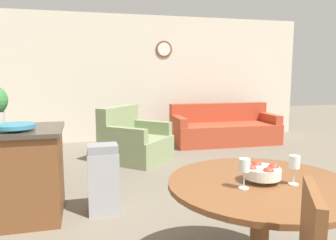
{
  "coord_description": "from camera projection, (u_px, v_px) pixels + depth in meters",
  "views": [
    {
      "loc": [
        -0.98,
        -0.94,
        1.45
      ],
      "look_at": [
        -0.07,
        2.57,
        0.94
      ],
      "focal_mm": 35.0,
      "sensor_mm": 36.0,
      "label": 1
    }
  ],
  "objects": [
    {
      "name": "kitchen_island",
      "position": [
        8.0,
        174.0,
        3.25
      ],
      "size": [
        1.07,
        0.81,
        0.92
      ],
      "color": "brown",
      "rests_on": "ground_plane"
    },
    {
      "name": "armchair",
      "position": [
        134.0,
        143.0,
        5.51
      ],
      "size": [
        1.33,
        1.33,
        0.9
      ],
      "rotation": [
        0.0,
        0.0,
        0.84
      ],
      "color": "gray",
      "rests_on": "ground_plane"
    },
    {
      "name": "couch",
      "position": [
        224.0,
        130.0,
        6.9
      ],
      "size": [
        2.2,
        0.98,
        0.82
      ],
      "rotation": [
        0.0,
        0.0,
        -0.02
      ],
      "color": "#B24228",
      "rests_on": "ground_plane"
    },
    {
      "name": "wine_glass_left",
      "position": [
        244.0,
        167.0,
        2.03
      ],
      "size": [
        0.07,
        0.07,
        0.19
      ],
      "color": "silver",
      "rests_on": "dining_table"
    },
    {
      "name": "wine_glass_right",
      "position": [
        294.0,
        163.0,
        2.11
      ],
      "size": [
        0.07,
        0.07,
        0.19
      ],
      "color": "silver",
      "rests_on": "dining_table"
    },
    {
      "name": "dining_table",
      "position": [
        261.0,
        206.0,
        2.2
      ],
      "size": [
        1.25,
        1.25,
        0.74
      ],
      "color": "brown",
      "rests_on": "ground_plane"
    },
    {
      "name": "trash_bin",
      "position": [
        103.0,
        179.0,
        3.41
      ],
      "size": [
        0.32,
        0.25,
        0.73
      ],
      "color": "#9E9EA3",
      "rests_on": "ground_plane"
    },
    {
      "name": "wall_back",
      "position": [
        130.0,
        78.0,
        7.1
      ],
      "size": [
        8.0,
        0.09,
        2.7
      ],
      "color": "beige",
      "rests_on": "ground_plane"
    },
    {
      "name": "fruit_bowl",
      "position": [
        262.0,
        172.0,
        2.17
      ],
      "size": [
        0.25,
        0.25,
        0.12
      ],
      "color": "silver",
      "rests_on": "dining_table"
    },
    {
      "name": "teal_bowl",
      "position": [
        15.0,
        126.0,
        3.09
      ],
      "size": [
        0.37,
        0.37,
        0.06
      ],
      "color": "teal",
      "rests_on": "kitchen_island"
    }
  ]
}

